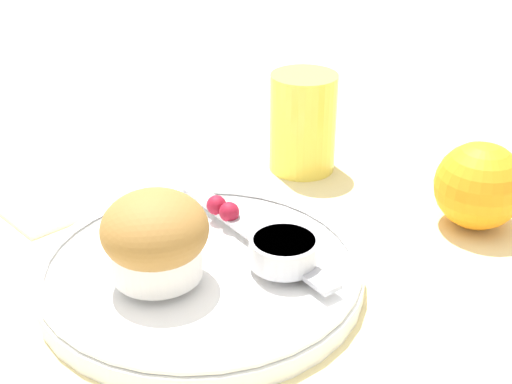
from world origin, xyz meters
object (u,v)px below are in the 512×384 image
object	(u,v)px
juice_glass	(303,123)
butter_knife	(254,233)
orange_fruit	(479,186)
muffin	(155,237)

from	to	relation	value
juice_glass	butter_knife	bearing A→B (deg)	-59.53
butter_knife	juice_glass	distance (m)	0.16
juice_glass	orange_fruit	bearing A→B (deg)	8.28
butter_knife	juice_glass	bearing A→B (deg)	128.09
muffin	orange_fruit	size ratio (longest dim) A/B	1.01
muffin	butter_knife	bearing A→B (deg)	84.51
muffin	butter_knife	distance (m)	0.09
orange_fruit	juice_glass	distance (m)	0.17
muffin	juice_glass	world-z (taller)	juice_glass
muffin	juice_glass	size ratio (longest dim) A/B	0.78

